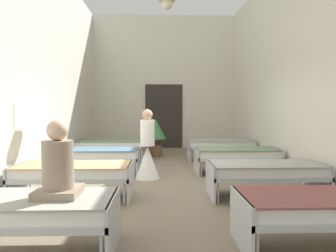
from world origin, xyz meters
TOP-DOWN VIEW (x-y plane):
  - ground_plane at (0.00, 0.00)m, footprint 5.90×11.84m
  - room_shell at (-0.00, 1.18)m, footprint 5.70×11.44m
  - bed_left_row_0 at (-1.60, -2.85)m, footprint 1.90×0.84m
  - bed_right_row_0 at (1.60, -2.85)m, footprint 1.90×0.84m
  - bed_left_row_1 at (-1.60, -0.95)m, footprint 1.90×0.84m
  - bed_right_row_1 at (1.60, -0.95)m, footprint 1.90×0.84m
  - bed_left_row_2 at (-1.60, 0.95)m, footprint 1.90×0.84m
  - bed_right_row_2 at (1.60, 0.95)m, footprint 1.90×0.84m
  - bed_left_row_3 at (-1.60, 2.85)m, footprint 1.90×0.84m
  - bed_right_row_3 at (1.60, 2.85)m, footprint 1.90×0.84m
  - nurse_near_aisle at (-0.44, 0.46)m, footprint 0.52×0.52m
  - patient_seated_primary at (-1.25, -2.79)m, footprint 0.44×0.44m
  - potted_plant at (-0.29, 3.53)m, footprint 0.64×0.64m

SIDE VIEW (x-z plane):
  - ground_plane at x=0.00m, z-range -0.10..0.00m
  - bed_left_row_0 at x=-1.60m, z-range 0.15..0.73m
  - bed_right_row_0 at x=1.60m, z-range 0.15..0.73m
  - bed_left_row_1 at x=-1.60m, z-range 0.15..0.73m
  - bed_right_row_1 at x=1.60m, z-range 0.15..0.73m
  - bed_left_row_2 at x=-1.60m, z-range 0.15..0.73m
  - bed_right_row_2 at x=1.60m, z-range 0.15..0.73m
  - bed_left_row_3 at x=-1.60m, z-range 0.15..0.73m
  - bed_right_row_3 at x=1.60m, z-range 0.15..0.73m
  - nurse_near_aisle at x=-0.44m, z-range -0.21..1.27m
  - potted_plant at x=-0.29m, z-range 0.16..1.32m
  - patient_seated_primary at x=-1.25m, z-range 0.47..1.27m
  - room_shell at x=0.00m, z-range 0.00..4.98m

